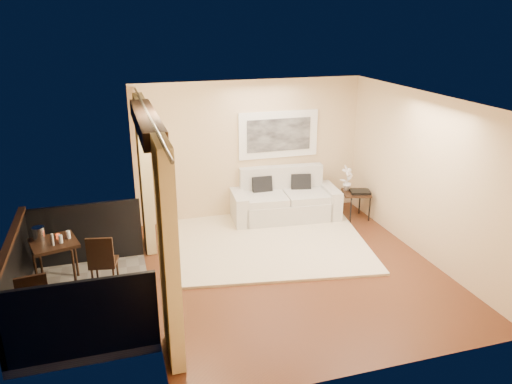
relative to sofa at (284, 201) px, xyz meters
name	(u,v)px	position (x,y,z in m)	size (l,w,h in m)	color
floor	(294,270)	(-0.58, -2.09, -0.35)	(5.00, 5.00, 0.00)	brown
room_shell	(146,122)	(-2.71, -2.09, 2.17)	(5.00, 6.40, 5.00)	white
balcony	(74,291)	(-3.89, -2.09, -0.18)	(1.81, 2.60, 1.17)	#605B56
curtains	(154,206)	(-2.69, -2.09, 0.98)	(0.16, 4.80, 2.64)	#D2BB81
artwork	(279,135)	(-0.01, 0.37, 1.27)	(1.62, 0.07, 0.92)	white
rug	(269,241)	(-0.64, -0.99, -0.33)	(3.36, 2.92, 0.04)	#F7E7C7
sofa	(284,201)	(0.00, 0.00, 0.00)	(2.15, 1.07, 1.00)	silver
side_table	(356,195)	(1.35, -0.43, 0.14)	(0.63, 0.63, 0.55)	black
tray	(360,192)	(1.40, -0.50, 0.23)	(0.38, 0.28, 0.05)	black
orchid	(347,178)	(1.21, -0.29, 0.46)	(0.27, 0.18, 0.51)	white
bistro_table	(54,247)	(-4.12, -1.55, 0.30)	(0.76, 0.76, 0.73)	black
balcony_chair_far	(102,259)	(-3.47, -1.85, 0.15)	(0.44, 0.44, 0.87)	black
balcony_chair_near	(34,306)	(-4.27, -2.88, 0.14)	(0.42, 0.42, 0.86)	black
ice_bucket	(39,234)	(-4.31, -1.43, 0.48)	(0.18, 0.18, 0.20)	silver
candle	(58,236)	(-4.06, -1.46, 0.42)	(0.06, 0.06, 0.07)	red
vase	(52,240)	(-4.11, -1.69, 0.47)	(0.04, 0.04, 0.18)	silver
glass_a	(61,239)	(-4.01, -1.63, 0.44)	(0.06, 0.06, 0.12)	white
glass_b	(68,235)	(-3.91, -1.50, 0.44)	(0.06, 0.06, 0.12)	white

